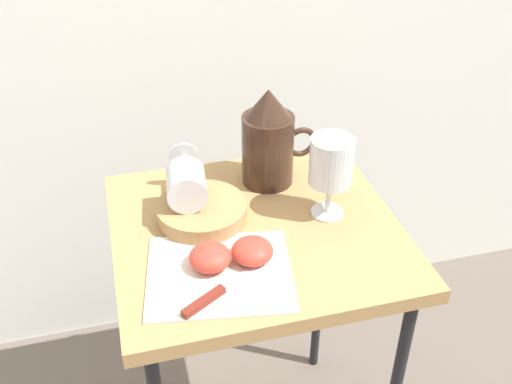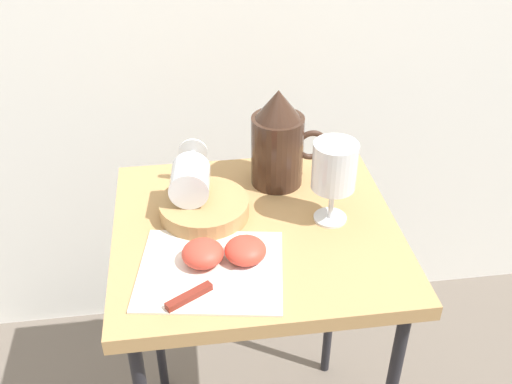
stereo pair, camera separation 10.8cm
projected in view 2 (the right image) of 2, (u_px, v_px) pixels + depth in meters
The scene contains 9 objects.
table at pixel (256, 255), 1.17m from camera, with size 0.54×0.50×0.71m.
linen_napkin at pixel (211, 270), 1.03m from camera, with size 0.25×0.21×0.00m, color silver.
basket_tray at pixel (204, 208), 1.15m from camera, with size 0.17×0.17×0.04m, color #AD8451.
pitcher at pixel (278, 147), 1.21m from camera, with size 0.16×0.11×0.21m.
wine_glass_upright at pixel (334, 170), 1.09m from camera, with size 0.08×0.08×0.17m.
wine_glass_tipped_near at pixel (190, 179), 1.13m from camera, with size 0.08×0.16×0.08m.
apple_half_left at pixel (203, 253), 1.03m from camera, with size 0.07×0.07×0.04m, color #CC3D2D.
apple_half_right at pixel (245, 250), 1.03m from camera, with size 0.07×0.07×0.04m, color #CC3D2D.
knife at pixel (207, 287), 0.98m from camera, with size 0.20×0.13×0.01m.
Camera 2 is at (-0.12, -0.89, 1.40)m, focal length 41.64 mm.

